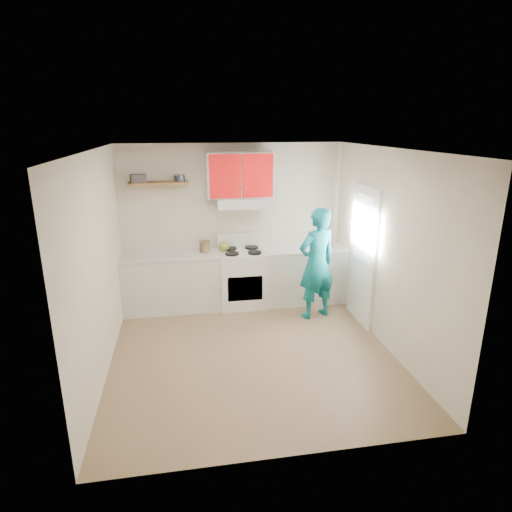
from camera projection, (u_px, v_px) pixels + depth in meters
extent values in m
plane|color=brown|center=(252.00, 352.00, 5.66)|extent=(3.80, 3.80, 0.00)
cube|color=white|center=(251.00, 149.00, 4.90)|extent=(3.60, 3.80, 0.04)
cube|color=beige|center=(233.00, 224.00, 7.07)|extent=(3.60, 0.04, 2.60)
cube|color=beige|center=(289.00, 327.00, 3.49)|extent=(3.60, 0.04, 2.60)
cube|color=beige|center=(99.00, 266.00, 4.99)|extent=(0.04, 3.80, 2.60)
cube|color=beige|center=(388.00, 251.00, 5.57)|extent=(0.04, 3.80, 2.60)
cube|color=white|center=(363.00, 256.00, 6.31)|extent=(0.05, 0.85, 2.05)
cube|color=white|center=(363.00, 228.00, 6.18)|extent=(0.01, 0.55, 0.95)
cube|color=silver|center=(172.00, 282.00, 6.87)|extent=(1.52, 0.60, 0.90)
cube|color=silver|center=(303.00, 275.00, 7.22)|extent=(1.32, 0.60, 0.90)
cube|color=white|center=(242.00, 278.00, 7.02)|extent=(0.76, 0.65, 0.92)
cube|color=silver|center=(241.00, 202.00, 6.76)|extent=(0.76, 0.44, 0.15)
cube|color=red|center=(240.00, 175.00, 6.69)|extent=(1.02, 0.33, 0.70)
cube|color=brown|center=(159.00, 183.00, 6.53)|extent=(0.90, 0.30, 0.04)
cube|color=#453D40|center=(138.00, 179.00, 6.42)|extent=(0.26, 0.21, 0.12)
cylinder|color=#333D4C|center=(179.00, 178.00, 6.56)|extent=(0.22, 0.22, 0.10)
ellipsoid|color=olive|center=(224.00, 246.00, 6.91)|extent=(0.23, 0.23, 0.15)
cylinder|color=#503D23|center=(205.00, 247.00, 6.83)|extent=(0.18, 0.18, 0.20)
cube|color=olive|center=(298.00, 250.00, 7.01)|extent=(0.31, 0.25, 0.02)
cube|color=red|center=(331.00, 247.00, 7.22)|extent=(0.36, 0.32, 0.01)
imported|color=#0D7379|center=(317.00, 264.00, 6.47)|extent=(0.73, 0.59, 1.72)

